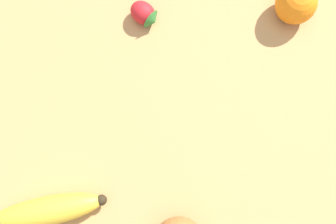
% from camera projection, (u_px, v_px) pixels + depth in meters
% --- Properties ---
extents(ground_plane, '(3.00, 3.00, 0.00)m').
position_uv_depth(ground_plane, '(192.00, 142.00, 0.64)').
color(ground_plane, tan).
extents(banana, '(0.11, 0.18, 0.04)m').
position_uv_depth(banana, '(46.00, 211.00, 0.60)').
color(banana, gold).
rests_on(banana, ground_plane).
extents(orange, '(0.07, 0.07, 0.07)m').
position_uv_depth(orange, '(296.00, 4.00, 0.65)').
color(orange, orange).
rests_on(orange, ground_plane).
extents(strawberry, '(0.06, 0.06, 0.04)m').
position_uv_depth(strawberry, '(145.00, 14.00, 0.66)').
color(strawberry, red).
rests_on(strawberry, ground_plane).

